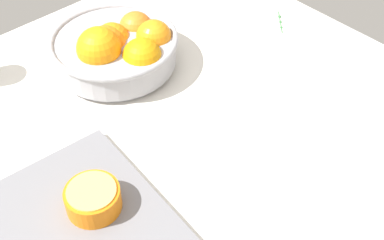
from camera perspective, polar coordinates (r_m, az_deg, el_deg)
ground_plane at (r=91.30cm, az=0.83°, el=-4.03°), size 111.40×102.74×3.00cm
fruit_bowl at (r=105.47cm, az=-8.31°, el=7.95°), size 26.13×26.13×11.82cm
cutting_board at (r=81.28cm, az=-12.35°, el=-11.57°), size 33.45×27.50×1.60cm
orange_half_0 at (r=80.39cm, az=-11.02°, el=-8.63°), size 8.64×8.64×4.17cm
orange_half_1 at (r=80.91cm, az=-11.12°, el=-8.33°), size 7.57×7.57×3.91cm
herb_sprig_1 at (r=122.53cm, az=9.85°, el=10.91°), size 6.55×6.31×0.87cm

